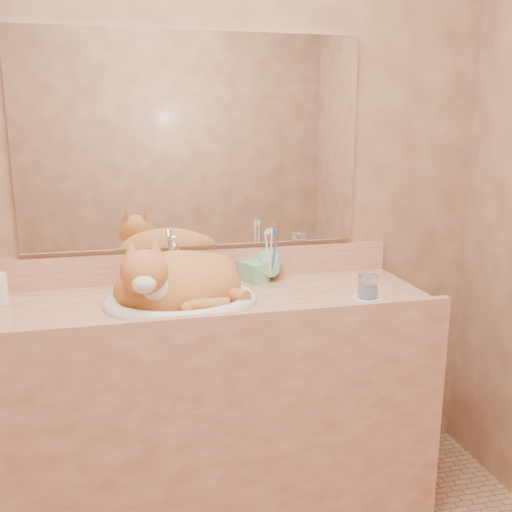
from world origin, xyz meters
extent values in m
cube|color=brown|center=(0.00, 1.00, 1.25)|extent=(2.40, 0.02, 2.50)
cube|color=white|center=(0.00, 0.99, 1.39)|extent=(1.30, 0.02, 0.80)
imported|color=#72B78F|center=(0.24, 0.87, 0.93)|extent=(0.10, 0.10, 0.17)
imported|color=#72B78F|center=(0.28, 0.87, 0.90)|extent=(0.13, 0.13, 0.11)
cylinder|color=white|center=(0.55, 0.58, 0.85)|extent=(0.11, 0.11, 0.01)
cylinder|color=silver|center=(0.55, 0.58, 0.90)|extent=(0.07, 0.07, 0.08)
cylinder|color=white|center=(-0.70, 0.85, 0.90)|extent=(0.05, 0.05, 0.11)
camera|label=1|loc=(-0.28, -1.20, 1.46)|focal=40.00mm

